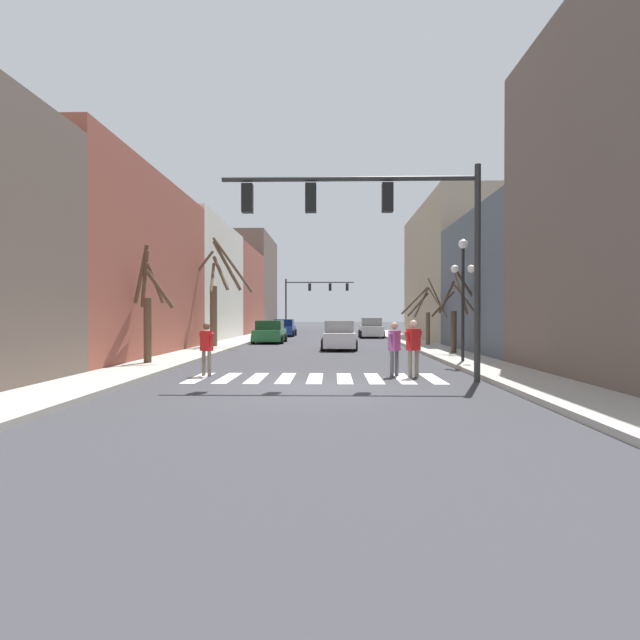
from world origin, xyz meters
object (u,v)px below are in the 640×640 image
Objects in this scene: street_tree_left_near at (216,296)px; street_tree_right_far at (456,314)px; pedestrian_on_left_sidewalk at (413,343)px; car_parked_right_far at (284,328)px; traffic_signal_far at (312,292)px; street_lamp_right_corner at (463,275)px; car_parked_right_near at (339,336)px; pedestrian_on_right_sidewalk at (206,345)px; car_parked_right_mid at (371,328)px; street_tree_left_far at (148,309)px; pedestrian_near_right_corner at (394,344)px; car_driving_away_lane at (270,332)px; traffic_signal_near at (381,220)px; street_tree_right_near at (426,315)px.

street_tree_right_far is at bearing -21.26° from street_tree_left_near.
car_parked_right_far is at bearing -115.42° from pedestrian_on_left_sidewalk.
car_parked_right_far is at bearing -100.07° from traffic_signal_far.
street_lamp_right_corner reaches higher than car_parked_right_near.
traffic_signal_far is 12.33m from car_parked_right_far.
car_parked_right_far is 29.43m from pedestrian_on_right_sidewalk.
car_parked_right_mid is 0.93× the size of street_tree_left_far.
street_lamp_right_corner is 27.48m from car_parked_right_far.
car_parked_right_mid is 17.45m from street_tree_left_near.
street_tree_left_far is at bearing 141.69° from car_parked_right_near.
pedestrian_on_left_sidewalk is at bearing -170.20° from car_parked_right_near.
car_parked_right_far is 30.03m from pedestrian_near_right_corner.
pedestrian_on_right_sidewalk is 6.53m from pedestrian_on_left_sidewalk.
pedestrian_on_left_sidewalk is (0.56, -0.25, 0.05)m from pedestrian_near_right_corner.
street_tree_left_far is (-2.64, -15.76, 1.45)m from car_driving_away_lane.
street_tree_right_far is (10.16, -10.88, 1.27)m from car_driving_away_lane.
street_tree_left_near reaches higher than traffic_signal_near.
pedestrian_near_right_corner is (6.29, -18.65, 0.28)m from car_driving_away_lane.
car_driving_away_lane is at bearing 122.18° from street_lamp_right_corner.
traffic_signal_near is 42.29m from traffic_signal_far.
traffic_signal_far is 4.39× the size of pedestrian_on_left_sidewalk.
car_parked_right_mid is 0.67× the size of street_tree_left_near.
street_tree_right_far is (0.20, -6.50, 0.06)m from street_tree_right_near.
traffic_signal_near is 10.38m from street_tree_right_far.
traffic_signal_near is 31.38m from car_parked_right_far.
car_driving_away_lane is 2.52× the size of pedestrian_on_right_sidewalk.
traffic_signal_far is 28.65m from street_tree_left_near.
street_tree_right_near is (2.30, -12.51, 1.17)m from car_parked_right_mid.
car_parked_right_near is (-4.71, 8.49, -2.72)m from street_lamp_right_corner.
car_parked_right_far is 1.02× the size of car_driving_away_lane.
car_parked_right_far is 8.11m from car_parked_right_mid.
street_tree_left_near is (-2.28, -16.73, 2.30)m from car_parked_right_far.
street_tree_left_far is at bearing 173.77° from pedestrian_on_right_sidewalk.
traffic_signal_near reaches higher than car_parked_right_near.
street_tree_left_far is at bearing 174.37° from car_parked_right_far.
traffic_signal_far reaches higher than street_tree_left_far.
car_parked_right_near is 2.48× the size of pedestrian_on_right_sidewalk.
pedestrian_on_right_sidewalk is 12.62m from street_tree_right_far.
street_tree_left_far reaches higher than street_tree_right_near.
street_lamp_right_corner reaches higher than street_tree_right_far.
pedestrian_on_left_sidewalk is 0.29× the size of street_tree_left_near.
pedestrian_on_left_sidewalk is at bearing -18.33° from street_tree_left_far.
car_parked_right_mid is at bearing 66.69° from street_tree_left_far.
street_tree_left_far is at bearing -96.99° from traffic_signal_far.
street_tree_right_far is at bearing 79.62° from street_lamp_right_corner.
street_tree_right_far reaches higher than car_parked_right_far.
traffic_signal_near is at bearing -169.29° from car_parked_right_far.
car_parked_right_near is 11.93m from street_tree_left_far.
car_parked_right_mid reaches higher than car_parked_right_far.
street_tree_left_far is at bearing 156.69° from car_parked_right_mid.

